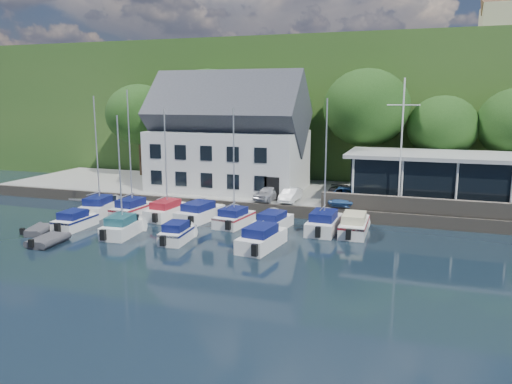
% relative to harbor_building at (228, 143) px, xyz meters
% --- Properties ---
extents(ground, '(180.00, 180.00, 0.00)m').
position_rel_harbor_building_xyz_m(ground, '(7.00, -16.50, -5.35)').
color(ground, black).
rests_on(ground, ground).
extents(quay, '(60.00, 13.00, 1.00)m').
position_rel_harbor_building_xyz_m(quay, '(7.00, 1.00, -4.85)').
color(quay, gray).
rests_on(quay, ground).
extents(quay_face, '(60.00, 0.30, 1.00)m').
position_rel_harbor_building_xyz_m(quay_face, '(7.00, -5.50, -4.85)').
color(quay_face, '#645C50').
rests_on(quay_face, ground).
extents(hillside, '(160.00, 75.00, 16.00)m').
position_rel_harbor_building_xyz_m(hillside, '(7.00, 45.50, 2.65)').
color(hillside, '#2F5921').
rests_on(hillside, ground).
extents(field_patch, '(50.00, 30.00, 0.30)m').
position_rel_harbor_building_xyz_m(field_patch, '(15.00, 53.50, 10.80)').
color(field_patch, '#565E2F').
rests_on(field_patch, hillside).
extents(harbor_building, '(14.40, 8.20, 8.70)m').
position_rel_harbor_building_xyz_m(harbor_building, '(0.00, 0.00, 0.00)').
color(harbor_building, silver).
rests_on(harbor_building, quay).
extents(club_pavilion, '(13.20, 7.20, 4.10)m').
position_rel_harbor_building_xyz_m(club_pavilion, '(18.00, -0.50, -2.30)').
color(club_pavilion, black).
rests_on(club_pavilion, quay).
extents(seawall, '(18.00, 0.50, 1.20)m').
position_rel_harbor_building_xyz_m(seawall, '(19.00, -5.10, -3.75)').
color(seawall, '#645C50').
rests_on(seawall, quay).
extents(gangway, '(1.20, 6.00, 1.40)m').
position_rel_harbor_building_xyz_m(gangway, '(-9.50, -7.50, -5.35)').
color(gangway, silver).
rests_on(gangway, ground).
extents(car_silver, '(2.40, 4.04, 1.29)m').
position_rel_harbor_building_xyz_m(car_silver, '(5.28, -3.81, -3.71)').
color(car_silver, silver).
rests_on(car_silver, quay).
extents(car_white, '(1.33, 3.44, 1.12)m').
position_rel_harbor_building_xyz_m(car_white, '(7.11, -3.89, -3.79)').
color(car_white, silver).
rests_on(car_white, quay).
extents(car_dgrey, '(1.70, 4.10, 1.18)m').
position_rel_harbor_building_xyz_m(car_dgrey, '(10.71, -2.97, -3.76)').
color(car_dgrey, '#29282D').
rests_on(car_dgrey, quay).
extents(car_blue, '(1.73, 4.16, 1.41)m').
position_rel_harbor_building_xyz_m(car_blue, '(11.48, -3.39, -3.64)').
color(car_blue, '#315B97').
rests_on(car_blue, quay).
extents(flagpole, '(2.41, 0.20, 10.05)m').
position_rel_harbor_building_xyz_m(flagpole, '(15.83, -4.10, 0.67)').
color(flagpole, silver).
rests_on(flagpole, quay).
extents(tree_0, '(7.33, 7.33, 10.02)m').
position_rel_harbor_building_xyz_m(tree_0, '(-12.39, 4.75, 0.66)').
color(tree_0, '#173610').
rests_on(tree_0, quay).
extents(tree_1, '(8.45, 8.45, 11.55)m').
position_rel_harbor_building_xyz_m(tree_1, '(-4.38, 5.42, 1.42)').
color(tree_1, '#173610').
rests_on(tree_1, quay).
extents(tree_2, '(7.97, 7.97, 10.89)m').
position_rel_harbor_building_xyz_m(tree_2, '(2.79, 5.36, 1.09)').
color(tree_2, '#173610').
rests_on(tree_2, quay).
extents(tree_3, '(8.30, 8.30, 11.34)m').
position_rel_harbor_building_xyz_m(tree_3, '(12.02, 5.65, 1.32)').
color(tree_3, '#173610').
rests_on(tree_3, quay).
extents(tree_4, '(6.43, 6.43, 8.79)m').
position_rel_harbor_building_xyz_m(tree_4, '(19.03, 5.59, 0.05)').
color(tree_4, '#173610').
rests_on(tree_4, quay).
extents(boat_r1_0, '(2.92, 6.33, 9.45)m').
position_rel_harbor_building_xyz_m(boat_r1_0, '(-7.79, -9.44, -0.63)').
color(boat_r1_0, white).
rests_on(boat_r1_0, ground).
extents(boat_r1_1, '(2.41, 5.84, 9.52)m').
position_rel_harbor_building_xyz_m(boat_r1_1, '(-4.73, -9.37, -0.59)').
color(boat_r1_1, white).
rests_on(boat_r1_1, ground).
extents(boat_r1_2, '(2.55, 6.52, 8.88)m').
position_rel_harbor_building_xyz_m(boat_r1_2, '(-1.95, -8.64, -0.91)').
color(boat_r1_2, white).
rests_on(boat_r1_2, ground).
extents(boat_r1_3, '(3.22, 6.80, 1.50)m').
position_rel_harbor_building_xyz_m(boat_r1_3, '(0.92, -8.58, -4.60)').
color(boat_r1_3, white).
rests_on(boat_r1_3, ground).
extents(boat_r1_4, '(2.78, 5.45, 8.67)m').
position_rel_harbor_building_xyz_m(boat_r1_4, '(4.12, -9.31, -1.02)').
color(boat_r1_4, white).
rests_on(boat_r1_4, ground).
extents(boat_r1_5, '(2.65, 5.90, 1.34)m').
position_rel_harbor_building_xyz_m(boat_r1_5, '(7.22, -9.36, -4.68)').
color(boat_r1_5, white).
rests_on(boat_r1_5, ground).
extents(boat_r1_6, '(2.26, 6.44, 9.46)m').
position_rel_harbor_building_xyz_m(boat_r1_6, '(10.93, -8.81, -0.62)').
color(boat_r1_6, white).
rests_on(boat_r1_6, ground).
extents(boat_r1_7, '(2.12, 6.40, 1.52)m').
position_rel_harbor_building_xyz_m(boat_r1_7, '(13.08, -8.68, -4.59)').
color(boat_r1_7, white).
rests_on(boat_r1_7, ground).
extents(boat_r2_0, '(1.86, 5.04, 1.38)m').
position_rel_harbor_building_xyz_m(boat_r2_0, '(-6.80, -13.87, -4.66)').
color(boat_r2_0, white).
rests_on(boat_r2_0, ground).
extents(boat_r2_1, '(2.39, 5.49, 9.10)m').
position_rel_harbor_building_xyz_m(boat_r2_1, '(-2.35, -14.42, -0.80)').
color(boat_r2_1, white).
rests_on(boat_r2_1, ground).
extents(boat_r2_2, '(1.99, 4.73, 1.37)m').
position_rel_harbor_building_xyz_m(boat_r2_2, '(1.99, -14.50, -4.66)').
color(boat_r2_2, white).
rests_on(boat_r2_2, ground).
extents(boat_r2_3, '(2.81, 6.45, 1.54)m').
position_rel_harbor_building_xyz_m(boat_r2_3, '(7.86, -14.09, -4.58)').
color(boat_r2_3, white).
rests_on(boat_r2_3, ground).
extents(dinghy_0, '(2.35, 3.07, 0.63)m').
position_rel_harbor_building_xyz_m(dinghy_0, '(-8.40, -15.79, -5.03)').
color(dinghy_0, '#353539').
rests_on(dinghy_0, ground).
extents(dinghy_1, '(2.01, 3.12, 0.70)m').
position_rel_harbor_building_xyz_m(dinghy_1, '(-5.85, -17.85, -5.00)').
color(dinghy_1, '#353539').
rests_on(dinghy_1, ground).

